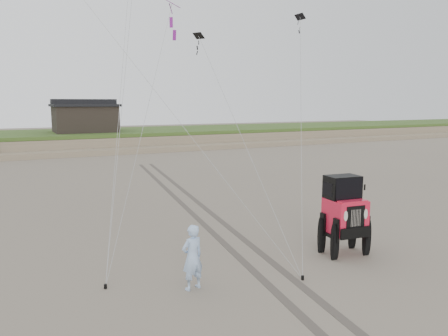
# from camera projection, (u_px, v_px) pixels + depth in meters

# --- Properties ---
(ground) EXTENTS (160.00, 160.00, 0.00)m
(ground) POSITION_uv_depth(u_px,v_px,m) (245.00, 281.00, 11.71)
(ground) COLOR #6B6054
(ground) RESTS_ON ground
(dune_ridge) EXTENTS (160.00, 14.25, 1.73)m
(dune_ridge) POSITION_uv_depth(u_px,v_px,m) (65.00, 141.00, 44.69)
(dune_ridge) COLOR #7A6B54
(dune_ridge) RESTS_ON ground
(cabin) EXTENTS (6.40, 5.40, 3.35)m
(cabin) POSITION_uv_depth(u_px,v_px,m) (85.00, 117.00, 44.78)
(cabin) COLOR black
(cabin) RESTS_ON dune_ridge
(jeep) EXTENTS (2.86, 5.55, 1.99)m
(jeep) POSITION_uv_depth(u_px,v_px,m) (345.00, 224.00, 13.62)
(jeep) COLOR red
(jeep) RESTS_ON ground
(man) EXTENTS (0.70, 0.54, 1.70)m
(man) POSITION_uv_depth(u_px,v_px,m) (192.00, 257.00, 11.06)
(man) COLOR #98BDEC
(man) RESTS_ON ground
(stake_main) EXTENTS (0.08, 0.08, 0.12)m
(stake_main) POSITION_uv_depth(u_px,v_px,m) (105.00, 286.00, 11.20)
(stake_main) COLOR black
(stake_main) RESTS_ON ground
(stake_aux) EXTENTS (0.08, 0.08, 0.12)m
(stake_aux) POSITION_uv_depth(u_px,v_px,m) (303.00, 278.00, 11.75)
(stake_aux) COLOR black
(stake_aux) RESTS_ON ground
(tire_tracks) EXTENTS (5.22, 29.74, 0.01)m
(tire_tracks) POSITION_uv_depth(u_px,v_px,m) (196.00, 208.00, 19.66)
(tire_tracks) COLOR #4C443D
(tire_tracks) RESTS_ON ground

